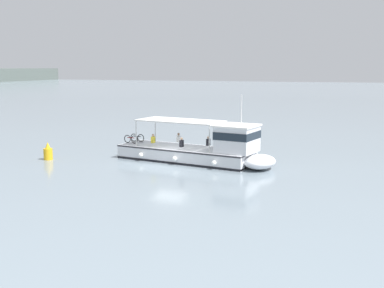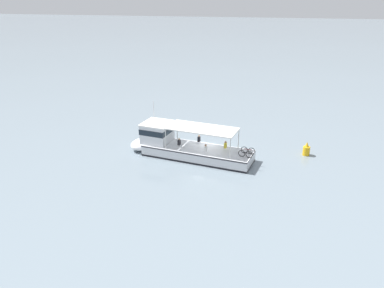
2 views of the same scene
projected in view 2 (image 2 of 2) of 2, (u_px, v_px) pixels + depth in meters
The scene contains 3 objects.
ground_plane at pixel (207, 152), 39.57m from camera, with size 400.00×400.00×0.00m, color gray.
ferry_main at pixel (183, 146), 38.32m from camera, with size 5.41×13.06×5.32m.
channel_buoy at pixel (306, 150), 38.60m from camera, with size 0.70×0.70×1.40m.
Camera 2 is at (35.94, 5.87, 15.56)m, focal length 36.12 mm.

